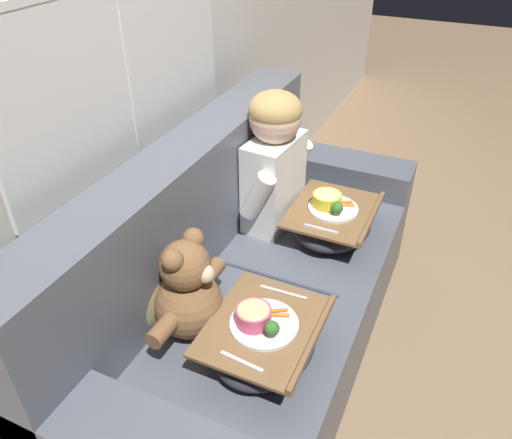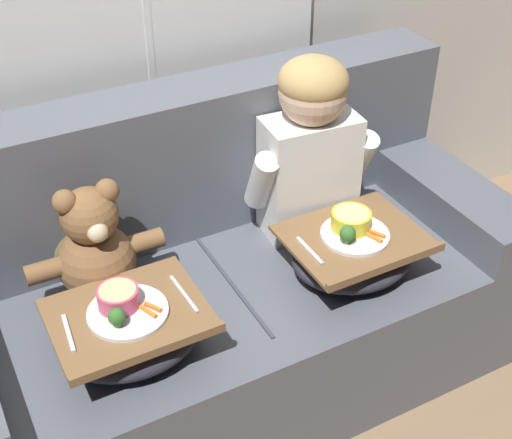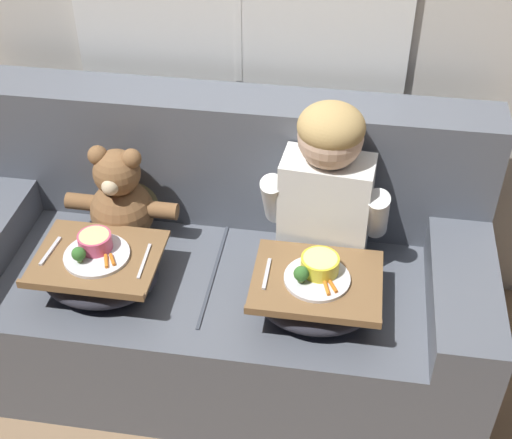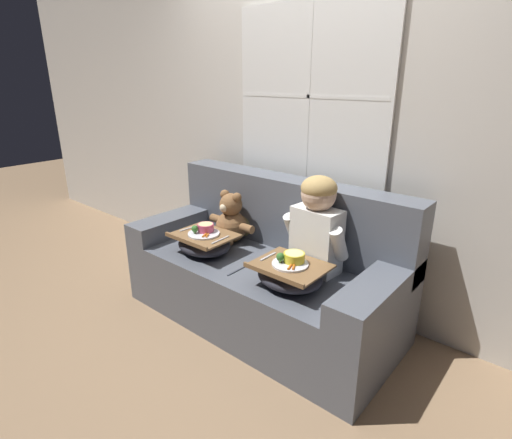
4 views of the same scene
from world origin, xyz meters
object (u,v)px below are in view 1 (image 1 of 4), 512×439
throw_pillow_behind_child (244,185)px  teddy_bear (189,294)px  lap_tray_child (332,221)px  throw_pillow_behind_teddy (152,283)px  child_figure (275,155)px  lap_tray_teddy (264,338)px  couch (247,292)px

throw_pillow_behind_child → teddy_bear: teddy_bear is taller
teddy_bear → lap_tray_child: size_ratio=1.00×
throw_pillow_behind_teddy → teddy_bear: teddy_bear is taller
throw_pillow_behind_child → teddy_bear: 0.75m
child_figure → throw_pillow_behind_teddy: bearing=168.9°
lap_tray_child → lap_tray_teddy: lap_tray_child is taller
throw_pillow_behind_teddy → lap_tray_child: bearing=-29.7°
teddy_bear → lap_tray_teddy: teddy_bear is taller
child_figure → lap_tray_teddy: size_ratio=1.48×
throw_pillow_behind_teddy → lap_tray_teddy: throw_pillow_behind_teddy is taller
throw_pillow_behind_teddy → lap_tray_teddy: 0.43m
throw_pillow_behind_teddy → lap_tray_child: throw_pillow_behind_teddy is taller
lap_tray_child → throw_pillow_behind_child: bearing=90.0°
couch → teddy_bear: 0.47m
couch → lap_tray_teddy: bearing=-147.3°
lap_tray_child → lap_tray_teddy: (-0.74, -0.00, -0.00)m
lap_tray_child → lap_tray_teddy: size_ratio=1.00×
child_figure → teddy_bear: (-0.74, -0.00, -0.17)m
throw_pillow_behind_child → lap_tray_child: size_ratio=0.82×
throw_pillow_behind_child → teddy_bear: (-0.74, -0.15, 0.01)m
throw_pillow_behind_teddy → child_figure: 0.77m
lap_tray_child → child_figure: bearing=90.0°
couch → lap_tray_teddy: couch is taller
throw_pillow_behind_child → child_figure: 0.23m
couch → lap_tray_teddy: size_ratio=4.57×
throw_pillow_behind_child → child_figure: child_figure is taller
throw_pillow_behind_child → child_figure: (-0.00, -0.15, 0.18)m
child_figure → teddy_bear: size_ratio=1.48×
throw_pillow_behind_child → throw_pillow_behind_teddy: (-0.74, 0.00, 0.00)m
couch → child_figure: (0.37, 0.04, 0.46)m
child_figure → lap_tray_teddy: 0.83m
throw_pillow_behind_teddy → lap_tray_teddy: (-0.00, -0.42, -0.08)m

